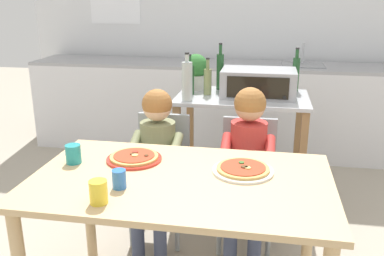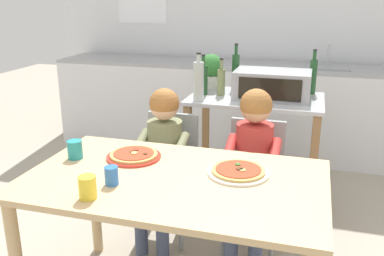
{
  "view_description": "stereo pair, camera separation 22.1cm",
  "coord_description": "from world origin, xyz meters",
  "px_view_note": "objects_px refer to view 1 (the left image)",
  "views": [
    {
      "loc": [
        0.38,
        -1.78,
        1.58
      ],
      "look_at": [
        0.0,
        0.3,
        0.9
      ],
      "focal_mm": 39.65,
      "sensor_mm": 36.0,
      "label": 1
    },
    {
      "loc": [
        0.59,
        -1.73,
        1.58
      ],
      "look_at": [
        0.0,
        0.3,
        0.9
      ],
      "focal_mm": 39.65,
      "sensor_mm": 36.0,
      "label": 2
    }
  ],
  "objects_px": {
    "dining_table": "(181,197)",
    "dining_chair_left": "(161,167)",
    "bottle_squat_spirits": "(296,73)",
    "drinking_cup_teal": "(73,154)",
    "kitchen_island_cart": "(241,133)",
    "toaster_oven": "(258,83)",
    "pizza_plate_white": "(243,170)",
    "child_in_olive_shirt": "(156,150)",
    "drinking_cup_yellow": "(98,192)",
    "bottle_slim_sauce": "(208,81)",
    "potted_herb_plant": "(196,71)",
    "dining_chair_right": "(247,173)",
    "pizza_plate_red_rimmed": "(134,158)",
    "bottle_brown_beer": "(187,81)",
    "bottle_dark_olive_oil": "(220,71)",
    "child_in_red_shirt": "(248,153)",
    "drinking_cup_blue": "(119,179)",
    "bottle_clear_vinegar": "(190,79)"
  },
  "relations": [
    {
      "from": "bottle_dark_olive_oil",
      "to": "pizza_plate_red_rimmed",
      "type": "relative_size",
      "value": 1.24
    },
    {
      "from": "bottle_brown_beer",
      "to": "child_in_olive_shirt",
      "type": "bearing_deg",
      "value": -104.89
    },
    {
      "from": "dining_chair_right",
      "to": "child_in_olive_shirt",
      "type": "height_order",
      "value": "child_in_olive_shirt"
    },
    {
      "from": "bottle_squat_spirits",
      "to": "dining_chair_left",
      "type": "bearing_deg",
      "value": -138.64
    },
    {
      "from": "dining_table",
      "to": "dining_chair_left",
      "type": "xyz_separation_m",
      "value": [
        -0.28,
        0.72,
        -0.17
      ]
    },
    {
      "from": "pizza_plate_white",
      "to": "drinking_cup_yellow",
      "type": "relative_size",
      "value": 2.95
    },
    {
      "from": "child_in_olive_shirt",
      "to": "drinking_cup_blue",
      "type": "relative_size",
      "value": 11.69
    },
    {
      "from": "drinking_cup_teal",
      "to": "child_in_red_shirt",
      "type": "bearing_deg",
      "value": 31.27
    },
    {
      "from": "pizza_plate_red_rimmed",
      "to": "drinking_cup_teal",
      "type": "bearing_deg",
      "value": -162.51
    },
    {
      "from": "child_in_olive_shirt",
      "to": "drinking_cup_teal",
      "type": "xyz_separation_m",
      "value": [
        -0.29,
        -0.51,
        0.15
      ]
    },
    {
      "from": "dining_chair_left",
      "to": "kitchen_island_cart",
      "type": "bearing_deg",
      "value": 47.55
    },
    {
      "from": "toaster_oven",
      "to": "child_in_olive_shirt",
      "type": "bearing_deg",
      "value": -132.11
    },
    {
      "from": "bottle_slim_sauce",
      "to": "child_in_red_shirt",
      "type": "relative_size",
      "value": 0.26
    },
    {
      "from": "bottle_squat_spirits",
      "to": "drinking_cup_teal",
      "type": "bearing_deg",
      "value": -129.61
    },
    {
      "from": "potted_herb_plant",
      "to": "child_in_red_shirt",
      "type": "xyz_separation_m",
      "value": [
        0.45,
        -0.82,
        -0.34
      ]
    },
    {
      "from": "bottle_dark_olive_oil",
      "to": "drinking_cup_blue",
      "type": "distance_m",
      "value": 1.62
    },
    {
      "from": "bottle_slim_sauce",
      "to": "dining_chair_left",
      "type": "xyz_separation_m",
      "value": [
        -0.23,
        -0.52,
        -0.48
      ]
    },
    {
      "from": "dining_table",
      "to": "dining_chair_right",
      "type": "distance_m",
      "value": 0.79
    },
    {
      "from": "child_in_olive_shirt",
      "to": "child_in_red_shirt",
      "type": "distance_m",
      "value": 0.56
    },
    {
      "from": "bottle_dark_olive_oil",
      "to": "pizza_plate_white",
      "type": "height_order",
      "value": "bottle_dark_olive_oil"
    },
    {
      "from": "bottle_brown_beer",
      "to": "child_in_red_shirt",
      "type": "bearing_deg",
      "value": -43.62
    },
    {
      "from": "bottle_slim_sauce",
      "to": "dining_chair_right",
      "type": "bearing_deg",
      "value": -57.01
    },
    {
      "from": "dining_chair_right",
      "to": "pizza_plate_red_rimmed",
      "type": "xyz_separation_m",
      "value": [
        -0.56,
        -0.55,
        0.28
      ]
    },
    {
      "from": "bottle_clear_vinegar",
      "to": "bottle_squat_spirits",
      "type": "bearing_deg",
      "value": 17.89
    },
    {
      "from": "dining_table",
      "to": "pizza_plate_white",
      "type": "bearing_deg",
      "value": 22.86
    },
    {
      "from": "bottle_brown_beer",
      "to": "potted_herb_plant",
      "type": "bearing_deg",
      "value": 91.02
    },
    {
      "from": "drinking_cup_teal",
      "to": "drinking_cup_blue",
      "type": "distance_m",
      "value": 0.4
    },
    {
      "from": "kitchen_island_cart",
      "to": "dining_table",
      "type": "distance_m",
      "value": 1.26
    },
    {
      "from": "bottle_dark_olive_oil",
      "to": "drinking_cup_teal",
      "type": "height_order",
      "value": "bottle_dark_olive_oil"
    },
    {
      "from": "bottle_slim_sauce",
      "to": "dining_table",
      "type": "xyz_separation_m",
      "value": [
        0.05,
        -1.24,
        -0.31
      ]
    },
    {
      "from": "bottle_brown_beer",
      "to": "drinking_cup_blue",
      "type": "xyz_separation_m",
      "value": [
        -0.08,
        -1.18,
        -0.21
      ]
    },
    {
      "from": "drinking_cup_yellow",
      "to": "child_in_olive_shirt",
      "type": "bearing_deg",
      "value": 90.09
    },
    {
      "from": "bottle_squat_spirits",
      "to": "drinking_cup_blue",
      "type": "bearing_deg",
      "value": -116.9
    },
    {
      "from": "bottle_slim_sauce",
      "to": "potted_herb_plant",
      "type": "bearing_deg",
      "value": 123.77
    },
    {
      "from": "dining_table",
      "to": "dining_chair_left",
      "type": "bearing_deg",
      "value": 111.45
    },
    {
      "from": "dining_table",
      "to": "drinking_cup_yellow",
      "type": "height_order",
      "value": "drinking_cup_yellow"
    },
    {
      "from": "bottle_brown_beer",
      "to": "drinking_cup_teal",
      "type": "distance_m",
      "value": 1.05
    },
    {
      "from": "kitchen_island_cart",
      "to": "toaster_oven",
      "type": "bearing_deg",
      "value": 2.89
    },
    {
      "from": "kitchen_island_cart",
      "to": "potted_herb_plant",
      "type": "distance_m",
      "value": 0.6
    },
    {
      "from": "drinking_cup_teal",
      "to": "drinking_cup_yellow",
      "type": "relative_size",
      "value": 0.97
    },
    {
      "from": "kitchen_island_cart",
      "to": "toaster_oven",
      "type": "relative_size",
      "value": 1.81
    },
    {
      "from": "dining_chair_right",
      "to": "child_in_olive_shirt",
      "type": "relative_size",
      "value": 0.81
    },
    {
      "from": "pizza_plate_red_rimmed",
      "to": "drinking_cup_yellow",
      "type": "distance_m",
      "value": 0.48
    },
    {
      "from": "dining_chair_left",
      "to": "bottle_slim_sauce",
      "type": "bearing_deg",
      "value": 66.58
    },
    {
      "from": "bottle_squat_spirits",
      "to": "bottle_clear_vinegar",
      "type": "relative_size",
      "value": 1.12
    },
    {
      "from": "bottle_clear_vinegar",
      "to": "drinking_cup_blue",
      "type": "xyz_separation_m",
      "value": [
        -0.06,
        -1.38,
        -0.18
      ]
    },
    {
      "from": "dining_table",
      "to": "child_in_olive_shirt",
      "type": "height_order",
      "value": "child_in_olive_shirt"
    },
    {
      "from": "pizza_plate_white",
      "to": "dining_table",
      "type": "bearing_deg",
      "value": -157.14
    },
    {
      "from": "dining_chair_left",
      "to": "child_in_olive_shirt",
      "type": "relative_size",
      "value": 0.81
    },
    {
      "from": "bottle_slim_sauce",
      "to": "pizza_plate_red_rimmed",
      "type": "xyz_separation_m",
      "value": [
        -0.23,
        -1.07,
        -0.2
      ]
    }
  ]
}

